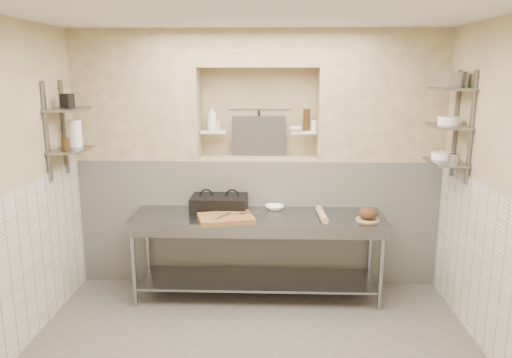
{
  "coord_description": "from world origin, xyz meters",
  "views": [
    {
      "loc": [
        0.17,
        -3.77,
        2.37
      ],
      "look_at": [
        0.0,
        0.9,
        1.35
      ],
      "focal_mm": 35.0,
      "sensor_mm": 36.0,
      "label": 1
    }
  ],
  "objects_px": {
    "bottle_soap": "(212,118)",
    "bowl_alcove": "(295,129)",
    "prep_table": "(257,239)",
    "jug_left": "(75,133)",
    "bread_loaf": "(368,213)",
    "panini_press": "(219,203)",
    "rolling_pin": "(322,214)",
    "cutting_board": "(226,218)",
    "mixing_bowl": "(274,207)"
  },
  "relations": [
    {
      "from": "bottle_soap",
      "to": "bowl_alcove",
      "type": "bearing_deg",
      "value": -1.95
    },
    {
      "from": "panini_press",
      "to": "jug_left",
      "type": "distance_m",
      "value": 1.64
    },
    {
      "from": "prep_table",
      "to": "jug_left",
      "type": "height_order",
      "value": "jug_left"
    },
    {
      "from": "panini_press",
      "to": "bowl_alcove",
      "type": "height_order",
      "value": "bowl_alcove"
    },
    {
      "from": "mixing_bowl",
      "to": "jug_left",
      "type": "height_order",
      "value": "jug_left"
    },
    {
      "from": "mixing_bowl",
      "to": "jug_left",
      "type": "relative_size",
      "value": 0.75
    },
    {
      "from": "bread_loaf",
      "to": "cutting_board",
      "type": "bearing_deg",
      "value": -177.57
    },
    {
      "from": "prep_table",
      "to": "panini_press",
      "type": "xyz_separation_m",
      "value": [
        -0.41,
        0.2,
        0.34
      ]
    },
    {
      "from": "prep_table",
      "to": "jug_left",
      "type": "xyz_separation_m",
      "value": [
        -1.85,
        0.0,
        1.1
      ]
    },
    {
      "from": "bottle_soap",
      "to": "rolling_pin",
      "type": "bearing_deg",
      "value": -27.77
    },
    {
      "from": "cutting_board",
      "to": "rolling_pin",
      "type": "bearing_deg",
      "value": 7.58
    },
    {
      "from": "mixing_bowl",
      "to": "bottle_soap",
      "type": "distance_m",
      "value": 1.2
    },
    {
      "from": "mixing_bowl",
      "to": "rolling_pin",
      "type": "height_order",
      "value": "rolling_pin"
    },
    {
      "from": "prep_table",
      "to": "jug_left",
      "type": "relative_size",
      "value": 9.7
    },
    {
      "from": "rolling_pin",
      "to": "bowl_alcove",
      "type": "xyz_separation_m",
      "value": [
        -0.26,
        0.59,
        0.8
      ]
    },
    {
      "from": "prep_table",
      "to": "mixing_bowl",
      "type": "distance_m",
      "value": 0.41
    },
    {
      "from": "panini_press",
      "to": "rolling_pin",
      "type": "bearing_deg",
      "value": -12.47
    },
    {
      "from": "mixing_bowl",
      "to": "jug_left",
      "type": "xyz_separation_m",
      "value": [
        -2.02,
        -0.23,
        0.82
      ]
    },
    {
      "from": "panini_press",
      "to": "bread_loaf",
      "type": "height_order",
      "value": "panini_press"
    },
    {
      "from": "panini_press",
      "to": "prep_table",
      "type": "bearing_deg",
      "value": -24.87
    },
    {
      "from": "mixing_bowl",
      "to": "bowl_alcove",
      "type": "bearing_deg",
      "value": 53.16
    },
    {
      "from": "panini_press",
      "to": "bread_loaf",
      "type": "xyz_separation_m",
      "value": [
        1.53,
        -0.32,
        -0.01
      ]
    },
    {
      "from": "panini_press",
      "to": "cutting_board",
      "type": "relative_size",
      "value": 1.11
    },
    {
      "from": "cutting_board",
      "to": "bottle_soap",
      "type": "distance_m",
      "value": 1.21
    },
    {
      "from": "cutting_board",
      "to": "bread_loaf",
      "type": "relative_size",
      "value": 2.78
    },
    {
      "from": "cutting_board",
      "to": "rolling_pin",
      "type": "height_order",
      "value": "rolling_pin"
    },
    {
      "from": "mixing_bowl",
      "to": "bread_loaf",
      "type": "xyz_separation_m",
      "value": [
        0.94,
        -0.36,
        0.05
      ]
    },
    {
      "from": "prep_table",
      "to": "bottle_soap",
      "type": "relative_size",
      "value": 9.38
    },
    {
      "from": "prep_table",
      "to": "rolling_pin",
      "type": "bearing_deg",
      "value": -4.59
    },
    {
      "from": "bread_loaf",
      "to": "bowl_alcove",
      "type": "distance_m",
      "value": 1.23
    },
    {
      "from": "panini_press",
      "to": "rolling_pin",
      "type": "height_order",
      "value": "panini_press"
    },
    {
      "from": "prep_table",
      "to": "bread_loaf",
      "type": "bearing_deg",
      "value": -6.25
    },
    {
      "from": "cutting_board",
      "to": "bowl_alcove",
      "type": "relative_size",
      "value": 3.53
    },
    {
      "from": "bread_loaf",
      "to": "rolling_pin",
      "type": "bearing_deg",
      "value": 171.35
    },
    {
      "from": "mixing_bowl",
      "to": "bowl_alcove",
      "type": "xyz_separation_m",
      "value": [
        0.23,
        0.3,
        0.81
      ]
    },
    {
      "from": "cutting_board",
      "to": "bowl_alcove",
      "type": "height_order",
      "value": "bowl_alcove"
    },
    {
      "from": "bread_loaf",
      "to": "jug_left",
      "type": "xyz_separation_m",
      "value": [
        -2.96,
        0.12,
        0.77
      ]
    },
    {
      "from": "bottle_soap",
      "to": "cutting_board",
      "type": "bearing_deg",
      "value": -74.44
    },
    {
      "from": "panini_press",
      "to": "cutting_board",
      "type": "bearing_deg",
      "value": -73.96
    },
    {
      "from": "prep_table",
      "to": "bowl_alcove",
      "type": "relative_size",
      "value": 17.09
    },
    {
      "from": "cutting_board",
      "to": "prep_table",
      "type": "bearing_deg",
      "value": 30.52
    },
    {
      "from": "cutting_board",
      "to": "mixing_bowl",
      "type": "height_order",
      "value": "same"
    },
    {
      "from": "prep_table",
      "to": "bowl_alcove",
      "type": "height_order",
      "value": "bowl_alcove"
    },
    {
      "from": "panini_press",
      "to": "mixing_bowl",
      "type": "xyz_separation_m",
      "value": [
        0.59,
        0.04,
        -0.06
      ]
    },
    {
      "from": "bowl_alcove",
      "to": "mixing_bowl",
      "type": "bearing_deg",
      "value": -126.84
    },
    {
      "from": "cutting_board",
      "to": "bread_loaf",
      "type": "xyz_separation_m",
      "value": [
        1.42,
        0.06,
        0.05
      ]
    },
    {
      "from": "jug_left",
      "to": "bread_loaf",
      "type": "bearing_deg",
      "value": -2.37
    },
    {
      "from": "prep_table",
      "to": "mixing_bowl",
      "type": "xyz_separation_m",
      "value": [
        0.18,
        0.23,
        0.28
      ]
    },
    {
      "from": "cutting_board",
      "to": "jug_left",
      "type": "height_order",
      "value": "jug_left"
    },
    {
      "from": "mixing_bowl",
      "to": "rolling_pin",
      "type": "xyz_separation_m",
      "value": [
        0.48,
        -0.29,
        0.01
      ]
    }
  ]
}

